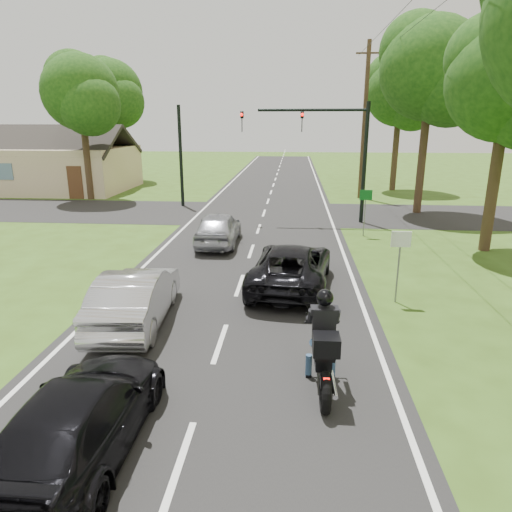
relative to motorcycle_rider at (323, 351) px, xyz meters
The scene contains 18 objects.
ground 2.97m from the motorcycle_rider, 143.75° to the left, with size 140.00×140.00×0.00m, color #324C15.
road 11.94m from the motorcycle_rider, 101.13° to the left, with size 8.00×100.00×0.01m, color black.
cross_road 17.85m from the motorcycle_rider, 97.41° to the left, with size 60.00×7.00×0.01m, color black.
motorcycle_rider is the anchor object (origin of this frame).
dark_suv 5.72m from the motorcycle_rider, 96.52° to the left, with size 2.29×4.97×1.38m, color black.
silver_sedan 5.37m from the motorcycle_rider, 149.98° to the left, with size 1.52×4.35×1.43m, color silver.
silver_suv 11.33m from the motorcycle_rider, 109.51° to the left, with size 1.66×4.13×1.41m, color #9E9FA6.
dark_car_behind 4.44m from the motorcycle_rider, 151.04° to the right, with size 1.75×4.31×1.25m, color black.
traffic_signal 16.06m from the motorcycle_rider, 86.21° to the left, with size 6.38×0.44×6.00m.
signal_pole_far 21.18m from the motorcycle_rider, 110.85° to the left, with size 0.20×0.20×6.00m, color black.
utility_pole_far 24.38m from the motorcycle_rider, 80.65° to the left, with size 1.60×0.28×10.00m.
sign_white 5.31m from the motorcycle_rider, 62.78° to the left, with size 0.55×0.07×2.12m.
sign_green 12.95m from the motorcycle_rider, 78.40° to the left, with size 0.55×0.07×2.12m.
tree_row_d 20.74m from the motorcycle_rider, 69.75° to the left, with size 5.76×5.58×10.45m.
tree_row_e 29.02m from the motorcycle_rider, 75.35° to the left, with size 5.28×5.12×9.61m.
tree_left_near 26.28m from the motorcycle_rider, 123.16° to the left, with size 5.12×4.96×9.22m.
tree_left_far 35.84m from the motorcycle_rider, 116.96° to the left, with size 5.76×5.58×10.14m.
house 31.55m from the motorcycle_rider, 125.47° to the left, with size 10.20×8.00×4.84m.
Camera 1 is at (1.65, -9.70, 5.08)m, focal length 32.00 mm.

